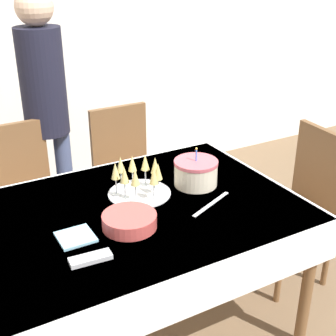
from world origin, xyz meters
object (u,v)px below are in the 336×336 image
Objects in this scene: dining_chair_far_left at (24,196)px; champagne_tray at (138,177)px; dining_chair_far_right at (127,172)px; birthday_cake at (196,173)px; plate_stack_main at (129,221)px; dining_chair_right_end at (302,200)px; person_standing at (45,101)px.

champagne_tray is at bearing -60.25° from dining_chair_far_left.
dining_chair_far_right is 0.86m from birthday_cake.
plate_stack_main is (-0.17, -0.26, -0.06)m from champagne_tray.
champagne_tray is at bearing -109.72° from dining_chair_far_right.
dining_chair_right_end is 4.21× the size of birthday_cake.
birthday_cake is (-0.71, 0.08, 0.31)m from dining_chair_right_end.
dining_chair_far_right is 4.21× the size of birthday_cake.
dining_chair_far_right is (0.69, 0.00, 0.00)m from dining_chair_far_left.
dining_chair_right_end is 3.96× the size of plate_stack_main.
dining_chair_far_right is at bearing 92.92° from birthday_cake.
dining_chair_far_left reaches higher than champagne_tray.
dining_chair_right_end is at bearing -49.38° from dining_chair_far_right.
birthday_cake reaches higher than plate_stack_main.
dining_chair_far_left is 1.69m from dining_chair_right_end.
dining_chair_far_right and dining_chair_right_end have the same top height.
person_standing is at bearing 100.57° from champagne_tray.
champagne_tray is at bearing 172.41° from dining_chair_right_end.
plate_stack_main is 0.14× the size of person_standing.
plate_stack_main is at bearing -89.79° from person_standing.
dining_chair_far_right is at bearing 66.36° from plate_stack_main.
birthday_cake is at bearing -64.32° from person_standing.
dining_chair_far_right reaches higher than plate_stack_main.
person_standing is at bearing 115.68° from birthday_cake.
birthday_cake is (0.04, -0.80, 0.31)m from dining_chair_far_right.
dining_chair_right_end reaches higher than plate_stack_main.
birthday_cake is 0.72× the size of champagne_tray.
person_standing is at bearing 41.03° from dining_chair_far_left.
dining_chair_far_left is at bearing 148.69° from dining_chair_right_end.
plate_stack_main is at bearing -113.64° from dining_chair_far_right.
birthday_cake reaches higher than dining_chair_right_end.
birthday_cake is 0.13× the size of person_standing.
birthday_cake reaches higher than dining_chair_far_right.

